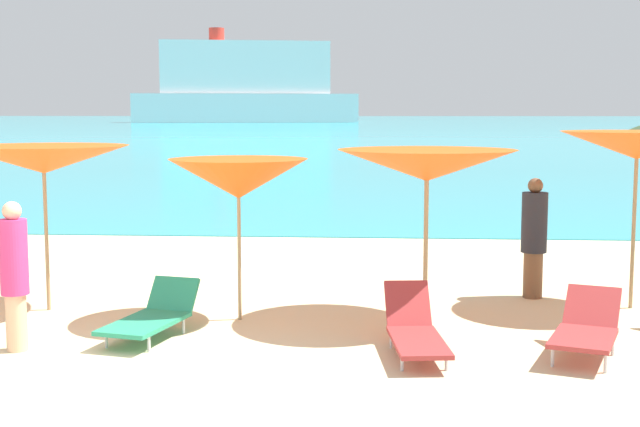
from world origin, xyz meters
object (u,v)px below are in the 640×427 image
Objects in this scene: cruise_ship at (245,87)px; umbrella_4 at (44,160)px; lounge_chair_2 at (586,327)px; lounge_chair_5 at (152,316)px; lounge_chair_7 at (415,330)px; beachgoer_3 at (14,272)px; umbrella_5 at (238,179)px; beachgoer_2 at (534,235)px; umbrella_6 at (427,166)px; umbrella_7 at (637,146)px.

umbrella_4 is at bearing -92.93° from cruise_ship.
lounge_chair_2 reaches higher than lounge_chair_5.
lounge_chair_5 is 3.09m from lounge_chair_7.
cruise_ship is (-27.43, 191.94, 6.29)m from umbrella_4.
lounge_chair_2 is at bearing -91.08° from cruise_ship.
lounge_chair_5 is 0.03× the size of cruise_ship.
beachgoer_3 reaches higher than lounge_chair_7.
umbrella_4 is 1.46× the size of beachgoer_3.
cruise_ship reaches higher than lounge_chair_2.
umbrella_5 is 2.91m from beachgoer_3.
umbrella_4 is at bearing 6.96° from beachgoer_2.
umbrella_4 is 5.01m from umbrella_6.
beachgoer_2 is (-0.06, 3.01, 0.58)m from lounge_chair_2.
umbrella_5 is 2.02m from lounge_chair_5.
beachgoer_3 is at bearing -139.89° from lounge_chair_5.
umbrella_7 is (7.82, 0.67, 0.18)m from umbrella_4.
beachgoer_3 is (-7.41, -2.64, -1.31)m from umbrella_7.
lounge_chair_5 is at bearing 24.05° from beachgoer_2.
lounge_chair_7 is at bearing -91.61° from cruise_ship.
beachgoer_3 is at bearing 175.89° from lounge_chair_7.
lounge_chair_7 is 0.98× the size of beachgoer_2.
umbrella_7 is at bearing 4.87° from umbrella_4.
lounge_chair_7 is at bearing 55.70° from beachgoer_2.
beachgoer_3 is (0.41, -1.98, -1.13)m from umbrella_4.
umbrella_7 is at bearing 17.69° from umbrella_6.
beachgoer_2 is (4.84, 2.55, 0.64)m from lounge_chair_5.
cruise_ship is at bearing 98.89° from umbrella_5.
beachgoer_2 is at bearing 111.26° from lounge_chair_2.
umbrella_4 is at bearing 177.34° from umbrella_6.
umbrella_4 is at bearing -174.76° from lounge_chair_2.
umbrella_6 reaches higher than lounge_chair_7.
umbrella_6 is 0.04× the size of cruise_ship.
umbrella_7 is at bearing -61.46° from beachgoer_3.
lounge_chair_5 is 0.95× the size of lounge_chair_7.
umbrella_5 is 194.75m from cruise_ship.
umbrella_6 reaches higher than beachgoer_2.
umbrella_5 is at bearing -45.23° from beachgoer_3.
umbrella_5 reaches higher than lounge_chair_5.
beachgoer_2 is 6.98m from beachgoer_3.
umbrella_7 is 1.87m from beachgoer_2.
umbrella_6 is (2.36, 0.13, 0.17)m from umbrella_5.
umbrella_4 reaches higher than lounge_chair_7.
cruise_ship reaches higher than umbrella_4.
lounge_chair_2 is 0.93× the size of beachgoer_3.
lounge_chair_5 is at bearing -92.47° from cruise_ship.
lounge_chair_5 is 0.93× the size of beachgoer_2.
beachgoer_2 is at bearing -53.61° from beachgoer_3.
umbrella_7 is at bearing 32.47° from lounge_chair_7.
lounge_chair_2 is at bearing 8.27° from lounge_chair_5.
beachgoer_2 is at bearing 41.39° from lounge_chair_5.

